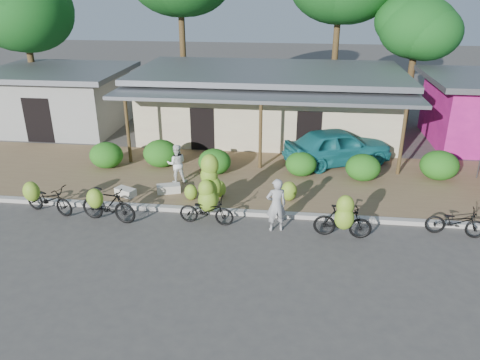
# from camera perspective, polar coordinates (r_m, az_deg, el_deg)

# --- Properties ---
(ground) EXTENTS (100.00, 100.00, 0.00)m
(ground) POSITION_cam_1_polar(r_m,az_deg,el_deg) (14.20, 0.35, -7.96)
(ground) COLOR #464341
(ground) RESTS_ON ground
(sidewalk) EXTENTS (60.00, 6.00, 0.12)m
(sidewalk) POSITION_cam_1_polar(r_m,az_deg,el_deg) (18.62, 2.15, 0.11)
(sidewalk) COLOR olive
(sidewalk) RESTS_ON ground
(curb) EXTENTS (60.00, 0.25, 0.15)m
(curb) POSITION_cam_1_polar(r_m,az_deg,el_deg) (15.90, 1.20, -4.03)
(curb) COLOR #A8A399
(curb) RESTS_ON ground
(shop_main) EXTENTS (13.00, 8.50, 3.35)m
(shop_main) POSITION_cam_1_polar(r_m,az_deg,el_deg) (23.72, 3.49, 9.40)
(shop_main) COLOR beige
(shop_main) RESTS_ON ground
(shop_grey) EXTENTS (7.00, 6.00, 3.15)m
(shop_grey) POSITION_cam_1_polar(r_m,az_deg,el_deg) (26.81, -21.01, 9.30)
(shop_grey) COLOR gray
(shop_grey) RESTS_ON ground
(tree_back_left) EXTENTS (5.47, 5.37, 7.99)m
(tree_back_left) POSITION_cam_1_polar(r_m,az_deg,el_deg) (29.40, -25.23, 18.37)
(tree_back_left) COLOR brown
(tree_back_left) RESTS_ON ground
(tree_near_right) EXTENTS (4.23, 4.03, 6.75)m
(tree_near_right) POSITION_cam_1_polar(r_m,az_deg,el_deg) (27.42, 20.41, 17.26)
(tree_near_right) COLOR brown
(tree_near_right) RESTS_ON ground
(hedge_0) EXTENTS (1.39, 1.25, 1.08)m
(hedge_0) POSITION_cam_1_polar(r_m,az_deg,el_deg) (20.21, -15.98, 2.93)
(hedge_0) COLOR #275E15
(hedge_0) RESTS_ON sidewalk
(hedge_1) EXTENTS (1.47, 1.32, 1.14)m
(hedge_1) POSITION_cam_1_polar(r_m,az_deg,el_deg) (19.82, -9.63, 3.21)
(hedge_1) COLOR #275E15
(hedge_1) RESTS_ON sidewalk
(hedge_2) EXTENTS (1.32, 1.19, 1.03)m
(hedge_2) POSITION_cam_1_polar(r_m,az_deg,el_deg) (18.84, -3.12, 2.26)
(hedge_2) COLOR #275E15
(hedge_2) RESTS_ON sidewalk
(hedge_3) EXTENTS (1.24, 1.12, 0.97)m
(hedge_3) POSITION_cam_1_polar(r_m,az_deg,el_deg) (18.79, 7.45, 1.94)
(hedge_3) COLOR #275E15
(hedge_3) RESTS_ON sidewalk
(hedge_4) EXTENTS (1.35, 1.21, 1.05)m
(hedge_4) POSITION_cam_1_polar(r_m,az_deg,el_deg) (18.79, 14.76, 1.48)
(hedge_4) COLOR #275E15
(hedge_4) RESTS_ON sidewalk
(hedge_5) EXTENTS (1.48, 1.33, 1.15)m
(hedge_5) POSITION_cam_1_polar(r_m,az_deg,el_deg) (19.84, 23.13, 1.66)
(hedge_5) COLOR #275E15
(hedge_5) RESTS_ON sidewalk
(bike_far_left) EXTENTS (2.04, 1.44, 1.41)m
(bike_far_left) POSITION_cam_1_polar(r_m,az_deg,el_deg) (17.06, -22.46, -2.09)
(bike_far_left) COLOR black
(bike_far_left) RESTS_ON ground
(bike_left) EXTENTS (2.02, 1.30, 1.44)m
(bike_left) POSITION_cam_1_polar(r_m,az_deg,el_deg) (15.81, -15.94, -2.86)
(bike_left) COLOR black
(bike_left) RESTS_ON ground
(bike_center) EXTENTS (1.85, 1.21, 2.21)m
(bike_center) POSITION_cam_1_polar(r_m,az_deg,el_deg) (15.28, -3.92, -2.08)
(bike_center) COLOR black
(bike_center) RESTS_ON ground
(bike_right) EXTENTS (1.80, 1.20, 1.68)m
(bike_right) POSITION_cam_1_polar(r_m,az_deg,el_deg) (14.51, 12.46, -4.70)
(bike_right) COLOR black
(bike_right) RESTS_ON ground
(bike_far_right) EXTENTS (1.83, 0.87, 0.93)m
(bike_far_right) POSITION_cam_1_polar(r_m,az_deg,el_deg) (15.96, 24.80, -4.67)
(bike_far_right) COLOR black
(bike_far_right) RESTS_ON ground
(loose_banana_a) EXTENTS (0.46, 0.39, 0.58)m
(loose_banana_a) POSITION_cam_1_polar(r_m,az_deg,el_deg) (16.71, -6.02, -1.48)
(loose_banana_a) COLOR #87B22C
(loose_banana_a) RESTS_ON sidewalk
(loose_banana_b) EXTENTS (0.52, 0.44, 0.65)m
(loose_banana_b) POSITION_cam_1_polar(r_m,az_deg,el_deg) (16.81, -2.61, -1.08)
(loose_banana_b) COLOR #87B22C
(loose_banana_b) RESTS_ON sidewalk
(loose_banana_c) EXTENTS (0.57, 0.49, 0.71)m
(loose_banana_c) POSITION_cam_1_polar(r_m,az_deg,el_deg) (16.63, 5.97, -1.35)
(loose_banana_c) COLOR #87B22C
(loose_banana_c) RESTS_ON sidewalk
(sack_near) EXTENTS (0.93, 0.65, 0.30)m
(sack_near) POSITION_cam_1_polar(r_m,az_deg,el_deg) (17.44, -8.70, -1.04)
(sack_near) COLOR beige
(sack_near) RESTS_ON sidewalk
(sack_far) EXTENTS (0.84, 0.66, 0.28)m
(sack_far) POSITION_cam_1_polar(r_m,az_deg,el_deg) (17.49, -13.78, -1.43)
(sack_far) COLOR beige
(sack_far) RESTS_ON sidewalk
(vendor) EXTENTS (0.74, 0.58, 1.77)m
(vendor) POSITION_cam_1_polar(r_m,az_deg,el_deg) (14.65, 4.44, -3.06)
(vendor) COLOR #9C9C9C
(vendor) RESTS_ON ground
(bystander) EXTENTS (0.86, 0.74, 1.53)m
(bystander) POSITION_cam_1_polar(r_m,az_deg,el_deg) (18.07, -7.73, 1.99)
(bystander) COLOR white
(bystander) RESTS_ON sidewalk
(teal_van) EXTENTS (4.91, 3.56, 1.55)m
(teal_van) POSITION_cam_1_polar(r_m,az_deg,el_deg) (20.22, 11.86, 4.06)
(teal_van) COLOR #1A7077
(teal_van) RESTS_ON sidewalk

